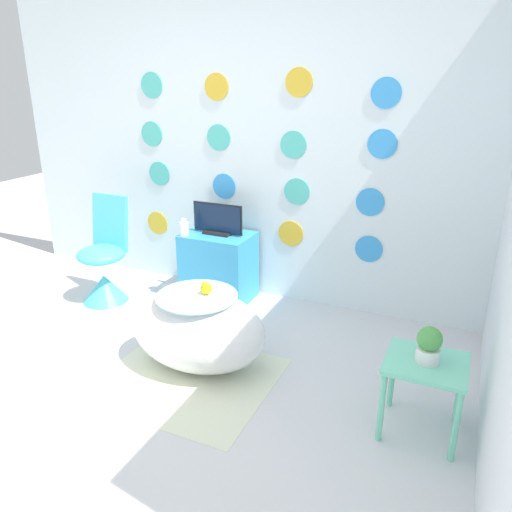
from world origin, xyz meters
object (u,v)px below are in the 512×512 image
object	(u,v)px
potted_plant_left	(429,345)
bathtub	(198,329)
tv	(218,221)
chair	(104,270)
vase	(184,228)

from	to	relation	value
potted_plant_left	bathtub	bearing A→B (deg)	176.60
bathtub	potted_plant_left	bearing A→B (deg)	-3.40
bathtub	potted_plant_left	world-z (taller)	potted_plant_left
tv	chair	bearing A→B (deg)	-152.86
chair	potted_plant_left	xyz separation A→B (m)	(2.62, -0.63, 0.25)
tv	potted_plant_left	world-z (taller)	tv
bathtub	vase	size ratio (longest dim) A/B	6.56
bathtub	chair	world-z (taller)	chair
vase	potted_plant_left	world-z (taller)	vase
tv	vase	size ratio (longest dim) A/B	3.14
chair	potted_plant_left	bearing A→B (deg)	-13.46
chair	vase	bearing A→B (deg)	24.77
bathtub	vase	bearing A→B (deg)	125.96
vase	chair	bearing A→B (deg)	-155.23
chair	tv	size ratio (longest dim) A/B	2.01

